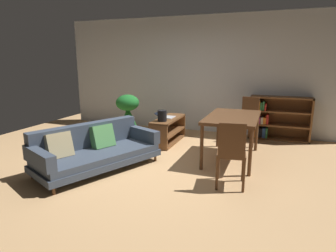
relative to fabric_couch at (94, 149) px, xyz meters
The scene contains 11 objects.
ground_plane 0.96m from the fabric_couch, 25.04° to the left, with size 8.16×8.16×0.00m, color tan.
back_wall_panel 3.36m from the fabric_couch, 75.04° to the left, with size 6.80×0.10×2.70m, color silver.
fabric_couch is the anchor object (origin of this frame).
media_console 1.89m from the fabric_couch, 72.05° to the left, with size 0.38×1.16×0.52m.
open_laptop 1.93m from the fabric_couch, 74.67° to the left, with size 0.39×0.30×0.10m.
desk_speaker 1.61m from the fabric_couch, 68.47° to the left, with size 0.18×0.18×0.22m.
potted_floor_plant 2.06m from the fabric_couch, 103.16° to the left, with size 0.54×0.52×0.94m.
dining_table 2.35m from the fabric_couch, 31.21° to the left, with size 0.84×1.43×0.77m.
dining_chair_near 3.16m from the fabric_couch, 47.11° to the left, with size 0.44×0.45×0.96m.
dining_chair_far 2.15m from the fabric_couch, ahead, with size 0.43×0.46×0.92m.
bookshelf 3.93m from the fabric_couch, 47.39° to the left, with size 1.25×0.33×0.94m.
Camera 1 is at (1.81, -4.04, 1.70)m, focal length 30.63 mm.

